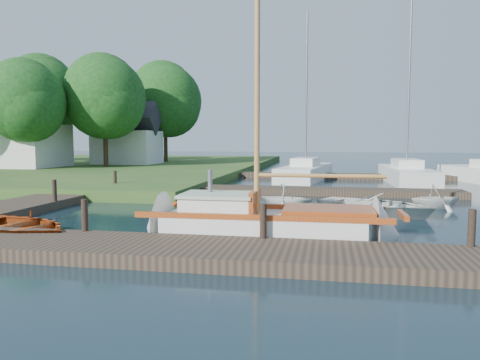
% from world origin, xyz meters
% --- Properties ---
extents(ground, '(160.00, 160.00, 0.00)m').
position_xyz_m(ground, '(0.00, 0.00, 0.00)').
color(ground, black).
rests_on(ground, ground).
extents(near_dock, '(18.00, 2.20, 0.30)m').
position_xyz_m(near_dock, '(0.00, -6.00, 0.15)').
color(near_dock, '#33251D').
rests_on(near_dock, ground).
extents(left_dock, '(2.20, 18.00, 0.30)m').
position_xyz_m(left_dock, '(-8.00, 2.00, 0.15)').
color(left_dock, '#33251D').
rests_on(left_dock, ground).
extents(far_dock, '(14.00, 1.60, 0.30)m').
position_xyz_m(far_dock, '(2.00, 6.50, 0.15)').
color(far_dock, '#33251D').
rests_on(far_dock, ground).
extents(pontoon, '(30.00, 1.60, 0.30)m').
position_xyz_m(pontoon, '(10.00, 16.00, 0.15)').
color(pontoon, '#33251D').
rests_on(pontoon, ground).
extents(mooring_post_1, '(0.16, 0.16, 0.80)m').
position_xyz_m(mooring_post_1, '(-3.00, -5.00, 0.70)').
color(mooring_post_1, black).
rests_on(mooring_post_1, near_dock).
extents(mooring_post_2, '(0.16, 0.16, 0.80)m').
position_xyz_m(mooring_post_2, '(1.50, -5.00, 0.70)').
color(mooring_post_2, black).
rests_on(mooring_post_2, near_dock).
extents(mooring_post_3, '(0.16, 0.16, 0.80)m').
position_xyz_m(mooring_post_3, '(6.00, -5.00, 0.70)').
color(mooring_post_3, black).
rests_on(mooring_post_3, near_dock).
extents(mooring_post_4, '(0.16, 0.16, 0.80)m').
position_xyz_m(mooring_post_4, '(-7.00, 0.00, 0.70)').
color(mooring_post_4, black).
rests_on(mooring_post_4, left_dock).
extents(mooring_post_5, '(0.16, 0.16, 0.80)m').
position_xyz_m(mooring_post_5, '(-7.00, 5.00, 0.70)').
color(mooring_post_5, black).
rests_on(mooring_post_5, left_dock).
extents(sailboat, '(7.18, 2.10, 9.83)m').
position_xyz_m(sailboat, '(1.54, -3.85, 0.34)').
color(sailboat, white).
rests_on(sailboat, ground).
extents(dinghy, '(4.52, 3.91, 0.79)m').
position_xyz_m(dinghy, '(-5.20, -4.70, 0.39)').
color(dinghy, maroon).
rests_on(dinghy, ground).
extents(tender_b, '(2.43, 2.25, 1.06)m').
position_xyz_m(tender_b, '(1.46, 1.44, 0.53)').
color(tender_b, white).
rests_on(tender_b, ground).
extents(tender_c, '(4.90, 4.44, 0.83)m').
position_xyz_m(tender_c, '(4.58, 0.87, 0.42)').
color(tender_c, white).
rests_on(tender_c, ground).
extents(tender_d, '(2.41, 2.25, 1.02)m').
position_xyz_m(tender_d, '(6.90, 2.67, 0.51)').
color(tender_d, white).
rests_on(tender_d, ground).
extents(marina_boat_1, '(3.41, 8.68, 10.56)m').
position_xyz_m(marina_boat_1, '(1.51, 14.66, 0.57)').
color(marina_boat_1, white).
rests_on(marina_boat_1, ground).
extents(marina_boat_3, '(2.39, 8.64, 12.04)m').
position_xyz_m(marina_boat_3, '(7.55, 13.62, 0.58)').
color(marina_boat_3, white).
rests_on(marina_boat_3, ground).
extents(house_a, '(6.30, 5.00, 6.29)m').
position_xyz_m(house_a, '(-20.00, 16.00, 2.96)').
color(house_a, white).
rests_on(house_a, shore).
extents(house_c, '(5.25, 4.00, 5.28)m').
position_xyz_m(house_c, '(-14.00, 22.00, 2.58)').
color(house_c, white).
rests_on(house_c, shore).
extents(tree_2, '(5.83, 5.75, 7.82)m').
position_xyz_m(tree_2, '(-18.00, 14.05, 5.25)').
color(tree_2, '#332114').
rests_on(tree_2, shore).
extents(tree_3, '(6.41, 6.38, 8.74)m').
position_xyz_m(tree_3, '(-14.00, 18.05, 5.81)').
color(tree_3, '#332114').
rests_on(tree_3, shore).
extents(tree_4, '(7.01, 7.01, 9.66)m').
position_xyz_m(tree_4, '(-22.00, 22.05, 6.37)').
color(tree_4, '#332114').
rests_on(tree_4, shore).
extents(tree_7, '(6.83, 6.83, 9.38)m').
position_xyz_m(tree_7, '(-12.00, 26.05, 6.20)').
color(tree_7, '#332114').
rests_on(tree_7, shore).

